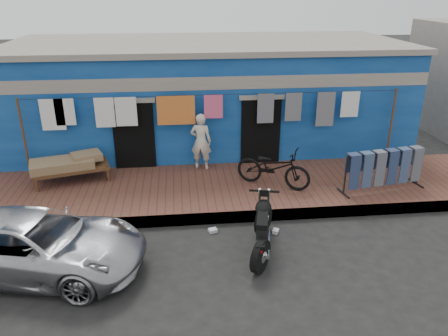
% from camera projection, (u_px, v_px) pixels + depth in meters
% --- Properties ---
extents(ground, '(80.00, 80.00, 0.00)m').
position_uv_depth(ground, '(235.00, 262.00, 8.45)').
color(ground, black).
rests_on(ground, ground).
extents(sidewalk, '(28.00, 3.00, 0.25)m').
position_uv_depth(sidewalk, '(220.00, 190.00, 11.15)').
color(sidewalk, brown).
rests_on(sidewalk, ground).
extents(curb, '(28.00, 0.10, 0.25)m').
position_uv_depth(curb, '(226.00, 218.00, 9.82)').
color(curb, gray).
rests_on(curb, ground).
extents(building, '(12.20, 5.20, 3.36)m').
position_uv_depth(building, '(208.00, 94.00, 14.20)').
color(building, navy).
rests_on(building, ground).
extents(clothesline, '(10.06, 0.06, 2.10)m').
position_uv_depth(clothesline, '(198.00, 113.00, 11.59)').
color(clothesline, brown).
rests_on(clothesline, sidewalk).
extents(car, '(4.45, 2.74, 1.17)m').
position_uv_depth(car, '(35.00, 243.00, 8.01)').
color(car, '#B7B7BC').
rests_on(car, ground).
extents(seated_person, '(0.64, 0.50, 1.57)m').
position_uv_depth(seated_person, '(201.00, 141.00, 11.86)').
color(seated_person, beige).
rests_on(seated_person, sidewalk).
extents(bicycle, '(1.97, 1.55, 1.23)m').
position_uv_depth(bicycle, '(274.00, 163.00, 10.86)').
color(bicycle, black).
rests_on(bicycle, sidewalk).
extents(motorcycle, '(1.38, 2.01, 1.12)m').
position_uv_depth(motorcycle, '(262.00, 226.00, 8.60)').
color(motorcycle, black).
rests_on(motorcycle, ground).
extents(charpoy, '(2.44, 1.94, 0.66)m').
position_uv_depth(charpoy, '(72.00, 169.00, 11.26)').
color(charpoy, brown).
rests_on(charpoy, sidewalk).
extents(jeans_rack, '(2.36, 1.19, 1.06)m').
position_uv_depth(jeans_rack, '(383.00, 169.00, 10.72)').
color(jeans_rack, black).
rests_on(jeans_rack, sidewalk).
extents(litter_a, '(0.21, 0.18, 0.08)m').
position_uv_depth(litter_a, '(213.00, 230.00, 9.47)').
color(litter_a, silver).
rests_on(litter_a, ground).
extents(litter_b, '(0.18, 0.20, 0.08)m').
position_uv_depth(litter_b, '(276.00, 231.00, 9.44)').
color(litter_b, silver).
rests_on(litter_b, ground).
extents(litter_c, '(0.21, 0.23, 0.07)m').
position_uv_depth(litter_c, '(261.00, 245.00, 8.96)').
color(litter_c, silver).
rests_on(litter_c, ground).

